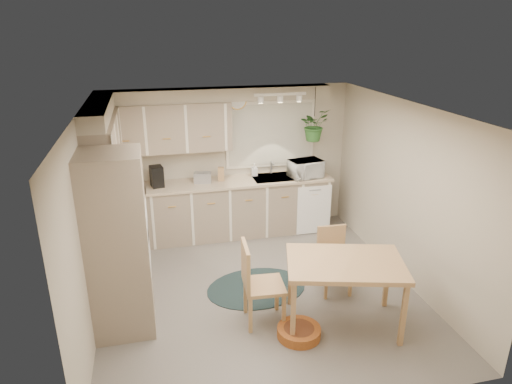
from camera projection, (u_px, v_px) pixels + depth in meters
floor at (259, 291)px, 6.03m from camera, size 4.20×4.20×0.00m
ceiling at (259, 109)px, 5.20m from camera, size 4.20×4.20×0.00m
wall_back at (229, 160)px, 7.53m from camera, size 4.00×0.04×2.40m
wall_front at (320, 302)px, 3.70m from camera, size 4.00×0.04×2.40m
wall_left at (88, 222)px, 5.18m from camera, size 0.04×4.20×2.40m
wall_right at (405, 194)px, 6.05m from camera, size 0.04×4.20×2.40m
base_cab_left at (125, 244)px, 6.31m from camera, size 0.60×1.85×0.90m
base_cab_back at (221, 210)px, 7.48m from camera, size 3.60×0.60×0.90m
counter_left at (122, 213)px, 6.15m from camera, size 0.64×1.89×0.04m
counter_back at (220, 183)px, 7.30m from camera, size 3.64×0.64×0.04m
oven_stack at (118, 246)px, 4.96m from camera, size 0.65×0.65×2.10m
wall_oven_face at (148, 242)px, 5.03m from camera, size 0.02×0.56×0.58m
upper_cab_left at (105, 146)px, 5.92m from camera, size 0.35×2.00×0.75m
upper_cab_back at (165, 128)px, 6.94m from camera, size 2.00×0.35×0.75m
soffit_left at (98, 110)px, 5.74m from camera, size 0.30×2.00×0.20m
soffit_back at (216, 94)px, 6.97m from camera, size 3.60×0.30×0.20m
cooktop at (121, 229)px, 5.61m from camera, size 0.52×0.58×0.02m
range_hood at (115, 194)px, 5.45m from camera, size 0.40×0.60×0.14m
window_blinds at (271, 134)px, 7.52m from camera, size 1.40×0.02×1.00m
window_frame at (270, 134)px, 7.53m from camera, size 1.50×0.02×1.10m
sink at (274, 180)px, 7.51m from camera, size 0.70×0.48×0.10m
dishwasher_front at (314, 210)px, 7.53m from camera, size 0.58×0.02×0.83m
track_light_bar at (280, 94)px, 6.79m from camera, size 0.80×0.04×0.04m
wall_clock at (237, 100)px, 7.20m from camera, size 0.30×0.03×0.30m
dining_table at (343, 293)px, 5.25m from camera, size 1.48×1.18×0.82m
chair_left at (264, 283)px, 5.26m from camera, size 0.50×0.50×1.01m
chair_back at (335, 262)px, 5.89m from camera, size 0.42×0.42×0.86m
braided_rug at (256, 288)px, 6.09m from camera, size 1.42×1.11×0.01m
pet_bed at (299, 332)px, 5.13m from camera, size 0.52×0.52×0.11m
microwave at (306, 167)px, 7.46m from camera, size 0.57×0.39×0.35m
soap_bottle at (254, 173)px, 7.55m from camera, size 0.10×0.21×0.10m
hanging_plant at (314, 128)px, 7.26m from camera, size 0.62×0.65×0.40m
coffee_maker at (157, 176)px, 7.03m from camera, size 0.22×0.25×0.32m
toaster at (203, 178)px, 7.23m from camera, size 0.29×0.20×0.16m
knife_block at (221, 174)px, 7.32m from camera, size 0.11×0.11×0.22m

